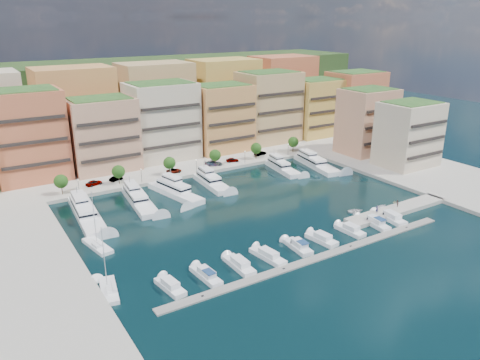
{
  "coord_description": "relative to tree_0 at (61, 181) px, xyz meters",
  "views": [
    {
      "loc": [
        -62.14,
        -94.04,
        47.02
      ],
      "look_at": [
        0.06,
        5.54,
        6.0
      ],
      "focal_mm": 35.0,
      "sensor_mm": 36.0,
      "label": 1
    }
  ],
  "objects": [
    {
      "name": "ground",
      "position": [
        40.0,
        -33.5,
        -4.74
      ],
      "size": [
        400.0,
        400.0,
        0.0
      ],
      "primitive_type": "plane",
      "color": "black",
      "rests_on": "ground"
    },
    {
      "name": "north_quay",
      "position": [
        40.0,
        28.5,
        -4.74
      ],
      "size": [
        220.0,
        64.0,
        2.0
      ],
      "primitive_type": "cube",
      "color": "#9E998E",
      "rests_on": "ground"
    },
    {
      "name": "east_quay",
      "position": [
        102.0,
        -41.5,
        -4.74
      ],
      "size": [
        34.0,
        76.0,
        2.0
      ],
      "primitive_type": "cube",
      "color": "#9E998E",
      "rests_on": "ground"
    },
    {
      "name": "hillside",
      "position": [
        40.0,
        76.5,
        -4.74
      ],
      "size": [
        240.0,
        40.0,
        58.0
      ],
      "primitive_type": "cube",
      "color": "#233C18",
      "rests_on": "ground"
    },
    {
      "name": "south_pontoon",
      "position": [
        37.0,
        -63.5,
        -4.74
      ],
      "size": [
        72.0,
        2.2,
        0.35
      ],
      "primitive_type": "cube",
      "color": "gray",
      "rests_on": "ground"
    },
    {
      "name": "finger_pier",
      "position": [
        70.0,
        -55.5,
        -4.74
      ],
      "size": [
        32.0,
        5.0,
        2.0
      ],
      "primitive_type": "cube",
      "color": "#9E998E",
      "rests_on": "ground"
    },
    {
      "name": "apartment_1",
      "position": [
        -4.0,
        18.49,
        9.57
      ],
      "size": [
        20.0,
        16.5,
        26.8
      ],
      "color": "#C36041",
      "rests_on": "north_quay"
    },
    {
      "name": "apartment_2",
      "position": [
        17.0,
        16.49,
        7.57
      ],
      "size": [
        20.0,
        15.5,
        22.8
      ],
      "color": "tan",
      "rests_on": "north_quay"
    },
    {
      "name": "apartment_3",
      "position": [
        38.0,
        18.49,
        9.07
      ],
      "size": [
        22.0,
        16.5,
        25.8
      ],
      "color": "beige",
      "rests_on": "north_quay"
    },
    {
      "name": "apartment_4",
      "position": [
        60.0,
        16.49,
        8.07
      ],
      "size": [
        20.0,
        15.5,
        23.8
      ],
      "color": "#CC834C",
      "rests_on": "north_quay"
    },
    {
      "name": "apartment_5",
      "position": [
        82.0,
        18.49,
        9.57
      ],
      "size": [
        22.0,
        16.5,
        26.8
      ],
      "color": "tan",
      "rests_on": "north_quay"
    },
    {
      "name": "apartment_6",
      "position": [
        104.0,
        16.49,
        7.57
      ],
      "size": [
        20.0,
        15.5,
        22.8
      ],
      "color": "gold",
      "rests_on": "north_quay"
    },
    {
      "name": "apartment_7",
      "position": [
        124.0,
        14.49,
        8.57
      ],
      "size": [
        22.0,
        16.5,
        24.8
      ],
      "color": "#C36041",
      "rests_on": "north_quay"
    },
    {
      "name": "apartment_east_a",
      "position": [
        102.0,
        -13.51,
        7.57
      ],
      "size": [
        18.0,
        14.5,
        22.8
      ],
      "color": "tan",
      "rests_on": "east_quay"
    },
    {
      "name": "apartment_east_b",
      "position": [
        102.0,
        -31.51,
        6.57
      ],
      "size": [
        18.0,
        14.5,
        20.8
      ],
      "color": "beige",
      "rests_on": "east_quay"
    },
    {
      "name": "backblock_1",
      "position": [
        15.0,
        40.5,
        11.26
      ],
      "size": [
        26.0,
        18.0,
        30.0
      ],
      "primitive_type": "cube",
      "color": "#CC834C",
      "rests_on": "north_quay"
    },
    {
      "name": "backblock_2",
      "position": [
        45.0,
        40.5,
        11.26
      ],
      "size": [
        26.0,
        18.0,
        30.0
      ],
      "primitive_type": "cube",
      "color": "tan",
      "rests_on": "north_quay"
    },
    {
      "name": "backblock_3",
      "position": [
        75.0,
        40.5,
        11.26
      ],
      "size": [
        26.0,
        18.0,
        30.0
      ],
      "primitive_type": "cube",
      "color": "gold",
      "rests_on": "north_quay"
    },
    {
      "name": "backblock_4",
      "position": [
        105.0,
        40.5,
        11.26
      ],
      "size": [
        26.0,
        18.0,
        30.0
      ],
      "primitive_type": "cube",
      "color": "#C36041",
      "rests_on": "north_quay"
    },
    {
      "name": "tree_0",
      "position": [
        0.0,
        0.0,
        0.0
      ],
      "size": [
        3.8,
        3.8,
        5.65
      ],
      "color": "#473323",
      "rests_on": "north_quay"
    },
    {
      "name": "tree_1",
      "position": [
        16.0,
        0.0,
        0.0
      ],
      "size": [
        3.8,
        3.8,
        5.65
      ],
      "color": "#473323",
      "rests_on": "north_quay"
    },
    {
      "name": "tree_2",
      "position": [
        32.0,
        0.0,
        0.0
      ],
      "size": [
        3.8,
        3.8,
        5.65
      ],
      "color": "#473323",
      "rests_on": "north_quay"
    },
    {
      "name": "tree_3",
      "position": [
        48.0,
        0.0,
        0.0
      ],
      "size": [
        3.8,
        3.8,
        5.65
      ],
      "color": "#473323",
      "rests_on": "north_quay"
    },
    {
      "name": "tree_4",
      "position": [
        64.0,
        0.0,
        0.0
      ],
      "size": [
        3.8,
        3.8,
        5.65
      ],
      "color": "#473323",
      "rests_on": "north_quay"
    },
    {
      "name": "tree_5",
      "position": [
        80.0,
        0.0,
        0.0
      ],
      "size": [
        3.8,
        3.8,
        5.65
      ],
      "color": "#473323",
      "rests_on": "north_quay"
    },
    {
      "name": "lamppost_0",
      "position": [
        4.0,
        -2.3,
        -0.92
      ],
      "size": [
        0.3,
        0.3,
        4.2
      ],
      "color": "black",
      "rests_on": "north_quay"
    },
    {
      "name": "lamppost_1",
      "position": [
        22.0,
        -2.3,
        -0.92
      ],
      "size": [
        0.3,
        0.3,
        4.2
      ],
      "color": "black",
      "rests_on": "north_quay"
    },
    {
      "name": "lamppost_2",
      "position": [
        40.0,
        -2.3,
        -0.92
      ],
      "size": [
        0.3,
        0.3,
        4.2
      ],
      "color": "black",
      "rests_on": "north_quay"
    },
    {
      "name": "lamppost_3",
      "position": [
        58.0,
        -2.3,
        -0.92
      ],
      "size": [
        0.3,
        0.3,
        4.2
      ],
      "color": "black",
      "rests_on": "north_quay"
    },
    {
      "name": "lamppost_4",
      "position": [
        76.0,
        -2.3,
        -0.92
      ],
      "size": [
        0.3,
        0.3,
        4.2
      ],
      "color": "black",
      "rests_on": "north_quay"
    },
    {
      "name": "yacht_0",
      "position": [
        1.96,
        -16.43,
        -3.53
      ],
      "size": [
        6.88,
        26.35,
        7.3
      ],
      "color": "white",
      "rests_on": "ground"
    },
    {
      "name": "yacht_1",
      "position": [
        16.25,
        -14.86,
        -3.65
      ],
      "size": [
        7.04,
        22.86,
        7.3
      ],
      "color": "white",
      "rests_on": "ground"
    },
    {
      "name": "yacht_2",
      "position": [
        26.95,
        -14.1,
        -3.53
      ],
      "size": [
        8.49,
        21.4,
        7.3
      ],
      "color": "white",
      "rests_on": "ground"
    },
    {
      "name": "yacht_3",
      "position": [
        39.43,
        -12.61,
        -3.53
      ],
      "size": [
        5.74,
        17.96,
        7.3
      ],
      "color": "white",
      "rests_on": "ground"
    },
    {
      "name": "yacht_5",
      "position": [
        65.59,
        -12.33,
        -3.53
      ],
      "size": [
        6.47,
        17.51,
        7.3
      ],
      "color": "white",
      "rests_on": "ground"
    },
    {
      "name": "yacht_6",
      "position": [
        77.76,
        -14.65,
        -3.53
      ],
      "size": [
        8.77,
        22.71,
        7.3
      ],
      "color": "white",
      "rests_on": "ground"
    },
    {
      "name": "cruiser_0",
      "position": [
        6.24,
        -58.08,
        -4.2
      ],
      "size": [
        3.42,
        7.95,
        2.55
      ],
      "color": "white",
      "rests_on": "ground"
    },
    {
      "name": "cruiser_1",
      "position": [
        13.61,
        -58.11,
        -4.17
      ],
      "size": [
        2.98,
        8.68,
        2.66
      ],
      "color": "white",
      "rests_on": "ground"
    },
    {
      "name": "cruiser_2",
      "position": [
        21.08,
        -58.09,
        -4.2
      ],
      "size": [
        2.73,
        8.6,
        2.55
      ],
      "color": "white",
      "rests_on": "ground"
    },
    {
      "name": "cruiser_3",
      "position": [
        28.02,
        -58.1,
        -4.2
      ],
      "size": [
        3.61,
        9.34,
        2.55
      ],
      "color": "white",
      "rests_on": "ground"
    },
    {
      "name": "cruiser_4",
      "position": [
        35.93,
        -58.1,
        -4.17
      ],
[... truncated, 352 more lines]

